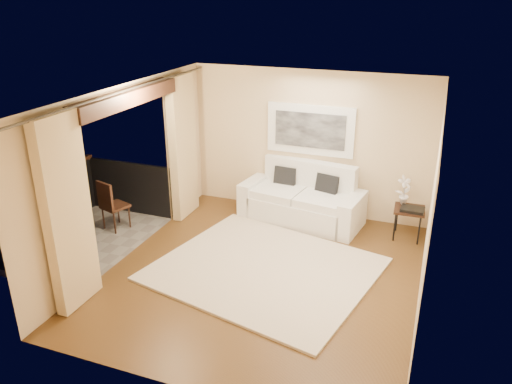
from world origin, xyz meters
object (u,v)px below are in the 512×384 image
at_px(side_table, 409,212).
at_px(orchid, 404,190).
at_px(bistro_table, 64,200).
at_px(balcony_chair_far, 110,202).
at_px(balcony_chair_near, 76,233).
at_px(sofa, 303,200).
at_px(ice_bucket, 59,187).

bearing_deg(side_table, orchid, 128.00).
height_order(bistro_table, balcony_chair_far, balcony_chair_far).
distance_m(bistro_table, balcony_chair_near, 1.18).
distance_m(sofa, balcony_chair_far, 3.46).
xyz_separation_m(sofa, balcony_chair_far, (-3.05, -1.63, 0.16)).
bearing_deg(orchid, sofa, -177.75).
bearing_deg(ice_bucket, balcony_chair_near, -40.54).
distance_m(balcony_chair_far, ice_bucket, 0.92).
bearing_deg(orchid, bistro_table, -159.39).
bearing_deg(bistro_table, balcony_chair_near, -42.47).
bearing_deg(sofa, ice_bucket, -145.40).
relative_size(balcony_chair_far, balcony_chair_near, 1.03).
bearing_deg(ice_bucket, orchid, 19.28).
height_order(sofa, side_table, sofa).
height_order(orchid, bistro_table, orchid).
xyz_separation_m(side_table, bistro_table, (-5.61, -1.89, 0.14)).
xyz_separation_m(balcony_chair_far, balcony_chair_near, (0.20, -1.15, -0.02)).
bearing_deg(balcony_chair_far, ice_bucket, 36.53).
height_order(side_table, bistro_table, bistro_table).
bearing_deg(bistro_table, side_table, 18.64).
distance_m(side_table, orchid, 0.38).
xyz_separation_m(sofa, balcony_chair_near, (-2.86, -2.78, 0.14)).
distance_m(bistro_table, balcony_chair_far, 0.76).
height_order(balcony_chair_far, balcony_chair_near, balcony_chair_far).
xyz_separation_m(orchid, balcony_chair_far, (-4.81, -1.70, -0.27)).
xyz_separation_m(orchid, ice_bucket, (-5.64, -1.97, 0.01)).
distance_m(sofa, side_table, 1.90).
distance_m(balcony_chair_far, balcony_chair_near, 1.17).
distance_m(side_table, balcony_chair_far, 5.18).
bearing_deg(orchid, balcony_chair_near, -148.31).
xyz_separation_m(sofa, side_table, (1.89, -0.10, 0.11)).
bearing_deg(ice_bucket, bistro_table, -28.18).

